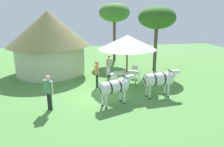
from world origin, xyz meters
The scene contains 15 objects.
ground_plane centered at (0.00, 0.00, 0.00)m, with size 36.00×36.00×0.00m, color #528B41.
thatched_hut centered at (-3.42, 5.02, 2.53)m, with size 6.12×6.12×4.66m.
shade_umbrella centered at (1.78, 1.59, 2.72)m, with size 3.71×3.71×3.17m.
patio_dining_table centered at (1.78, 1.59, 0.66)m, with size 1.62×0.91×0.74m.
patio_chair_near_hut centered at (2.59, 2.65, 0.52)m, with size 0.60×0.60×0.90m.
patio_chair_east_end centered at (0.77, 2.45, 0.52)m, with size 0.61×0.61×0.90m.
patio_chair_west_end centered at (0.84, 0.65, 0.52)m, with size 0.61×0.61×0.90m.
patio_chair_near_lawn centered at (2.90, 0.86, 0.52)m, with size 0.59×0.60×0.90m.
guest_beside_umbrella centered at (0.84, 3.06, 0.98)m, with size 0.45×0.46×1.63m.
guest_behind_table centered at (-0.24, 1.06, 1.02)m, with size 0.23×0.61×1.70m.
standing_watcher centered at (-2.80, -1.80, 1.05)m, with size 0.49×0.49×1.74m.
zebra_nearest_camera centered at (2.98, -1.03, 1.00)m, with size 2.16×0.87×1.54m.
zebra_by_umbrella centered at (0.38, -1.68, 0.94)m, with size 1.98×1.15×1.48m.
acacia_tree_far_lawn centered at (4.76, 4.42, 4.11)m, with size 2.87×2.87×5.01m.
acacia_tree_behind_hut centered at (2.19, 8.60, 4.47)m, with size 2.86×2.86×5.38m.
Camera 1 is at (-1.40, -11.61, 4.55)m, focal length 34.23 mm.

